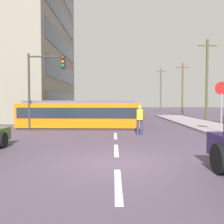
{
  "coord_description": "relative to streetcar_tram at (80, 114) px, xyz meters",
  "views": [
    {
      "loc": [
        -0.1,
        -7.64,
        1.91
      ],
      "look_at": [
        -0.2,
        8.33,
        1.21
      ],
      "focal_mm": 40.2,
      "sensor_mm": 36.0,
      "label": 1
    }
  ],
  "objects": [
    {
      "name": "parked_sedan_furthest",
      "position": [
        -3.27,
        17.79,
        -0.38
      ],
      "size": [
        2.1,
        4.39,
        1.19
      ],
      "color": "#AB1A1E",
      "rests_on": "ground"
    },
    {
      "name": "streetcar_tram",
      "position": [
        0.0,
        0.0,
        0.0
      ],
      "size": [
        8.33,
        2.75,
        1.94
      ],
      "color": "orange",
      "rests_on": "ground"
    },
    {
      "name": "stop_sign",
      "position": [
        8.5,
        -2.98,
        1.19
      ],
      "size": [
        0.76,
        0.07,
        2.88
      ],
      "color": "gray",
      "rests_on": "sidewalk_curb_right"
    },
    {
      "name": "city_bus",
      "position": [
        0.73,
        6.6,
        0.04
      ],
      "size": [
        2.6,
        5.32,
        1.82
      ],
      "color": "yellow",
      "rests_on": "ground"
    },
    {
      "name": "lane_stripe_3",
      "position": [
        2.42,
        6.0,
        -1.0
      ],
      "size": [
        0.16,
        2.4,
        0.01
      ],
      "primitive_type": "cube",
      "color": "silver",
      "rests_on": "ground"
    },
    {
      "name": "lane_stripe_4",
      "position": [
        2.42,
        12.0,
        -1.0
      ],
      "size": [
        0.16,
        2.4,
        0.01
      ],
      "primitive_type": "cube",
      "color": "silver",
      "rests_on": "ground"
    },
    {
      "name": "ground_plane",
      "position": [
        2.42,
        0.28,
        -1.0
      ],
      "size": [
        120.0,
        120.0,
        0.0
      ],
      "primitive_type": "plane",
      "color": "#4B3D4F"
    },
    {
      "name": "pedestrian_crossing",
      "position": [
        3.81,
        -3.22,
        -0.06
      ],
      "size": [
        0.51,
        0.36,
        1.67
      ],
      "color": "navy",
      "rests_on": "ground"
    },
    {
      "name": "traffic_light_mast",
      "position": [
        -2.21,
        -1.16,
        2.46
      ],
      "size": [
        2.43,
        0.33,
        4.97
      ],
      "color": "#333333",
      "rests_on": "ground"
    },
    {
      "name": "utility_pole_distant",
      "position": [
        11.09,
        29.24,
        3.17
      ],
      "size": [
        1.8,
        0.24,
        7.99
      ],
      "color": "brown",
      "rests_on": "ground"
    },
    {
      "name": "lane_stripe_1",
      "position": [
        2.42,
        -7.72,
        -1.0
      ],
      "size": [
        0.16,
        2.4,
        0.01
      ],
      "primitive_type": "cube",
      "color": "silver",
      "rests_on": "ground"
    },
    {
      "name": "utility_pole_mid",
      "position": [
        11.57,
        7.62,
        3.16
      ],
      "size": [
        1.8,
        0.24,
        7.97
      ],
      "color": "#4B4726",
      "rests_on": "ground"
    },
    {
      "name": "parked_sedan_far",
      "position": [
        -3.32,
        10.83,
        -0.38
      ],
      "size": [
        2.01,
        4.54,
        1.19
      ],
      "color": "#2E5B2E",
      "rests_on": "ground"
    },
    {
      "name": "utility_pole_far",
      "position": [
        11.65,
        16.68,
        2.69
      ],
      "size": [
        1.8,
        0.24,
        7.04
      ],
      "color": "brown",
      "rests_on": "ground"
    },
    {
      "name": "lane_stripe_2",
      "position": [
        2.42,
        -3.72,
        -1.0
      ],
      "size": [
        0.16,
        2.4,
        0.01
      ],
      "primitive_type": "cube",
      "color": "silver",
      "rests_on": "ground"
    },
    {
      "name": "lane_stripe_0",
      "position": [
        2.42,
        -11.72,
        -1.0
      ],
      "size": [
        0.16,
        2.4,
        0.01
      ],
      "primitive_type": "cube",
      "color": "silver",
      "rests_on": "ground"
    },
    {
      "name": "parked_sedan_mid",
      "position": [
        -3.11,
        3.96,
        -0.38
      ],
      "size": [
        2.13,
        4.21,
        1.19
      ],
      "color": "navy",
      "rests_on": "ground"
    }
  ]
}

